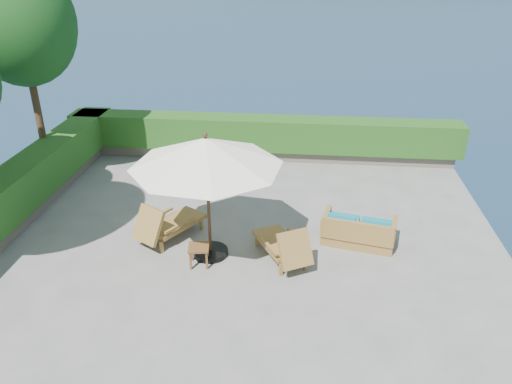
# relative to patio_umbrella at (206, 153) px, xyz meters

# --- Properties ---
(ground) EXTENTS (12.00, 12.00, 0.00)m
(ground) POSITION_rel_patio_umbrella_xyz_m (0.61, 0.22, -2.41)
(ground) COLOR gray
(ground) RESTS_ON ground
(foundation) EXTENTS (12.00, 12.00, 3.00)m
(foundation) POSITION_rel_patio_umbrella_xyz_m (0.61, 0.22, -3.96)
(foundation) COLOR #5D5549
(foundation) RESTS_ON ocean
(ocean) EXTENTS (600.00, 600.00, 0.00)m
(ocean) POSITION_rel_patio_umbrella_xyz_m (0.61, 0.22, -5.41)
(ocean) COLOR #172E47
(ocean) RESTS_ON ground
(planter_wall_far) EXTENTS (12.00, 0.60, 0.36)m
(planter_wall_far) POSITION_rel_patio_umbrella_xyz_m (0.61, 5.82, -2.23)
(planter_wall_far) COLOR #6D6557
(planter_wall_far) RESTS_ON ground
(planter_wall_left) EXTENTS (0.60, 12.00, 0.36)m
(planter_wall_left) POSITION_rel_patio_umbrella_xyz_m (-4.99, 0.22, -2.23)
(planter_wall_left) COLOR #6D6557
(planter_wall_left) RESTS_ON ground
(hedge_far) EXTENTS (12.40, 0.90, 1.00)m
(hedge_far) POSITION_rel_patio_umbrella_xyz_m (0.61, 5.82, -1.56)
(hedge_far) COLOR #1D4213
(hedge_far) RESTS_ON planter_wall_far
(tree_far) EXTENTS (2.80, 2.80, 6.03)m
(tree_far) POSITION_rel_patio_umbrella_xyz_m (-5.39, 3.42, 1.99)
(tree_far) COLOR #48331B
(tree_far) RESTS_ON ground
(patio_umbrella) EXTENTS (3.91, 3.91, 2.86)m
(patio_umbrella) POSITION_rel_patio_umbrella_xyz_m (0.00, 0.00, 0.00)
(patio_umbrella) COLOR black
(patio_umbrella) RESTS_ON ground
(lounge_left) EXTENTS (1.52, 1.85, 1.00)m
(lounge_left) POSITION_rel_patio_umbrella_xyz_m (-1.11, 0.54, -1.99)
(lounge_left) COLOR olive
(lounge_left) RESTS_ON ground
(lounge_right) EXTENTS (1.42, 1.80, 0.97)m
(lounge_right) POSITION_rel_patio_umbrella_xyz_m (1.62, -0.08, -2.01)
(lounge_right) COLOR olive
(lounge_right) RESTS_ON ground
(side_table) EXTENTS (0.49, 0.49, 0.46)m
(side_table) POSITION_rel_patio_umbrella_xyz_m (-0.17, -0.41, -2.03)
(side_table) COLOR brown
(side_table) RESTS_ON ground
(wicker_loveseat) EXTENTS (1.77, 1.17, 0.80)m
(wicker_loveseat) POSITION_rel_patio_umbrella_xyz_m (3.28, 0.80, -2.10)
(wicker_loveseat) COLOR olive
(wicker_loveseat) RESTS_ON ground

